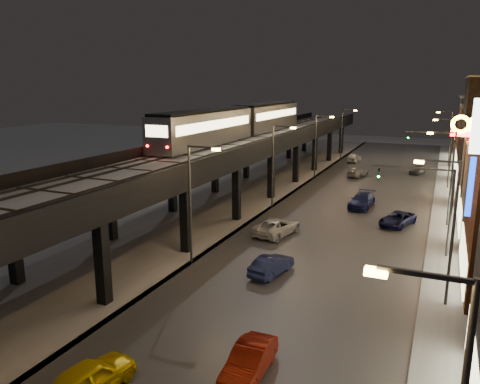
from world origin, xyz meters
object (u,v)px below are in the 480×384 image
(car_mid_silver, at_px, (277,227))
(car_onc_red, at_px, (417,170))
(car_onc_dark, at_px, (397,220))
(car_taxi, at_px, (90,379))
(car_mid_dark, at_px, (358,172))
(car_far_white, at_px, (354,158))
(car_onc_white, at_px, (362,201))
(car_onc_silver, at_px, (249,362))
(subway_train, at_px, (241,121))
(car_near_white, at_px, (272,266))

(car_mid_silver, height_order, car_onc_red, car_mid_silver)
(car_mid_silver, height_order, car_onc_dark, car_mid_silver)
(car_taxi, distance_m, car_mid_dark, 54.61)
(car_taxi, bearing_deg, car_mid_silver, -82.67)
(car_far_white, xyz_separation_m, car_onc_white, (6.39, -30.79, 0.01))
(car_mid_dark, xyz_separation_m, car_onc_silver, (3.79, -50.56, 0.03))
(car_taxi, bearing_deg, car_onc_silver, -137.77)
(subway_train, xyz_separation_m, car_onc_dark, (21.13, -11.27, -7.90))
(car_near_white, xyz_separation_m, car_onc_silver, (3.06, -11.55, 0.02))
(subway_train, height_order, car_mid_dark, subway_train)
(subway_train, xyz_separation_m, car_taxi, (11.37, -42.67, -7.79))
(car_taxi, xyz_separation_m, car_onc_dark, (9.76, 31.39, -0.12))
(car_mid_silver, xyz_separation_m, car_onc_silver, (5.69, -20.18, -0.06))
(subway_train, bearing_deg, car_onc_dark, -28.08)
(car_onc_silver, xyz_separation_m, car_onc_white, (-0.29, 32.92, 0.06))
(car_onc_silver, height_order, car_onc_red, car_onc_silver)
(car_mid_silver, xyz_separation_m, car_far_white, (-0.99, 43.53, 0.00))
(car_mid_silver, xyz_separation_m, car_onc_dark, (9.63, 7.20, -0.12))
(subway_train, relative_size, car_mid_dark, 8.44)
(subway_train, height_order, car_near_white, subway_train)
(subway_train, distance_m, car_onc_white, 19.47)
(car_mid_dark, distance_m, car_onc_silver, 50.70)
(car_near_white, relative_size, car_mid_dark, 0.89)
(car_taxi, xyz_separation_m, car_mid_silver, (0.13, 24.19, 0.00))
(car_taxi, xyz_separation_m, car_near_white, (2.76, 15.57, -0.07))
(car_near_white, xyz_separation_m, car_onc_red, (7.13, 44.71, -0.06))
(car_mid_dark, bearing_deg, car_onc_silver, 106.68)
(subway_train, distance_m, car_far_white, 28.26)
(car_onc_dark, bearing_deg, car_near_white, -95.18)
(car_onc_dark, distance_m, car_onc_red, 28.88)
(car_near_white, distance_m, car_far_white, 52.28)
(car_near_white, distance_m, car_onc_red, 45.27)
(car_near_white, xyz_separation_m, car_mid_dark, (-0.73, 39.01, -0.01))
(car_near_white, relative_size, car_mid_silver, 0.76)
(car_near_white, bearing_deg, car_onc_silver, 116.02)
(car_far_white, distance_m, car_onc_silver, 64.05)
(car_near_white, relative_size, car_far_white, 0.93)
(car_onc_silver, distance_m, car_onc_dark, 27.66)
(subway_train, height_order, car_mid_silver, subway_train)
(car_onc_silver, bearing_deg, car_mid_dark, 92.87)
(car_onc_silver, relative_size, car_onc_dark, 0.93)
(car_near_white, height_order, car_far_white, car_far_white)
(car_onc_silver, bearing_deg, car_onc_red, 84.45)
(car_taxi, relative_size, car_onc_white, 0.84)
(car_mid_silver, bearing_deg, car_onc_dark, -133.17)
(subway_train, xyz_separation_m, car_onc_white, (16.90, -5.73, -7.78))
(car_mid_silver, bearing_deg, car_onc_silver, 115.80)
(car_mid_dark, distance_m, car_onc_red, 9.70)
(car_mid_dark, relative_size, car_onc_silver, 1.09)
(car_far_white, xyz_separation_m, car_onc_red, (10.75, -7.45, -0.14))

